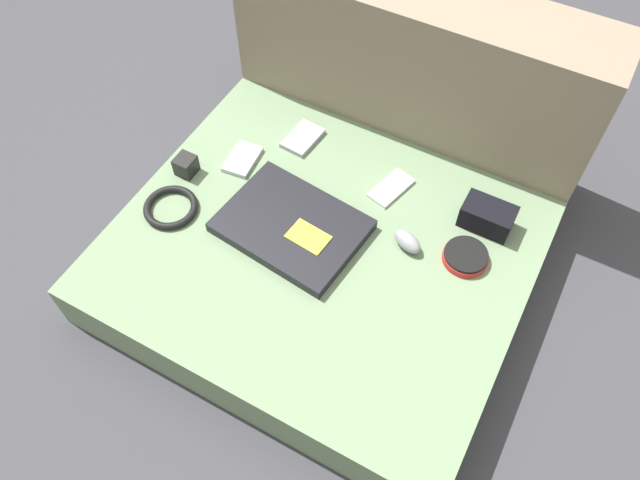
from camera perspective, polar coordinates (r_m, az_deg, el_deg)
ground_plane at (r=1.51m, az=0.00°, el=-3.36°), size 8.00×8.00×0.00m
couch_seat at (r=1.45m, az=0.00°, el=-1.97°), size 0.91×0.77×0.14m
couch_backrest at (r=1.62m, az=8.55°, el=14.30°), size 0.91×0.20×0.48m
laptop at (r=1.41m, az=-2.58°, el=1.30°), size 0.34×0.26×0.03m
computer_mouse at (r=1.39m, az=8.01°, el=-0.13°), size 0.08×0.06×0.04m
speaker_puck at (r=1.40m, az=13.16°, el=-1.47°), size 0.10×0.10×0.02m
phone_silver at (r=1.50m, az=6.52°, el=4.74°), size 0.08×0.12×0.01m
phone_black at (r=1.59m, az=-1.59°, el=9.30°), size 0.08×0.11×0.01m
phone_small at (r=1.56m, az=-7.11°, el=7.35°), size 0.08×0.11×0.01m
camera_pouch at (r=1.45m, az=15.06°, el=2.11°), size 0.12×0.07×0.06m
charger_brick at (r=1.54m, az=-12.16°, el=6.70°), size 0.04×0.05×0.05m
cable_coil at (r=1.49m, az=-13.49°, el=2.93°), size 0.13×0.13×0.02m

